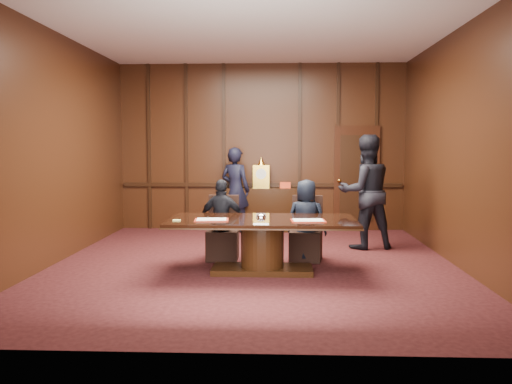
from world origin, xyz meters
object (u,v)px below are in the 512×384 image
(signatory_left, at_px, (222,220))
(witness_right, at_px, (366,192))
(witness_left, at_px, (235,190))
(signatory_right, at_px, (306,220))
(sideboard, at_px, (261,208))
(conference_table, at_px, (262,236))

(signatory_left, xyz_separation_m, witness_right, (2.37, 1.09, 0.35))
(witness_left, bearing_deg, signatory_left, 115.31)
(signatory_right, height_order, witness_left, witness_left)
(sideboard, distance_m, signatory_right, 3.07)
(conference_table, bearing_deg, signatory_left, 129.09)
(sideboard, height_order, signatory_left, sideboard)
(conference_table, bearing_deg, witness_left, 100.62)
(conference_table, xyz_separation_m, witness_left, (-0.68, 3.60, 0.36))
(conference_table, xyz_separation_m, signatory_left, (-0.65, 0.80, 0.12))
(conference_table, relative_size, witness_right, 1.33)
(conference_table, bearing_deg, signatory_right, 50.91)
(signatory_left, xyz_separation_m, witness_left, (-0.03, 2.80, 0.24))
(witness_left, xyz_separation_m, witness_right, (2.40, -1.71, 0.11))
(witness_right, bearing_deg, conference_table, 35.10)
(sideboard, distance_m, witness_left, 0.68)
(signatory_right, bearing_deg, witness_left, -49.21)
(sideboard, distance_m, conference_table, 3.76)
(conference_table, distance_m, signatory_right, 1.04)
(signatory_right, distance_m, witness_left, 3.11)
(conference_table, distance_m, signatory_left, 1.04)
(conference_table, height_order, signatory_left, signatory_left)
(conference_table, bearing_deg, witness_right, 47.72)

